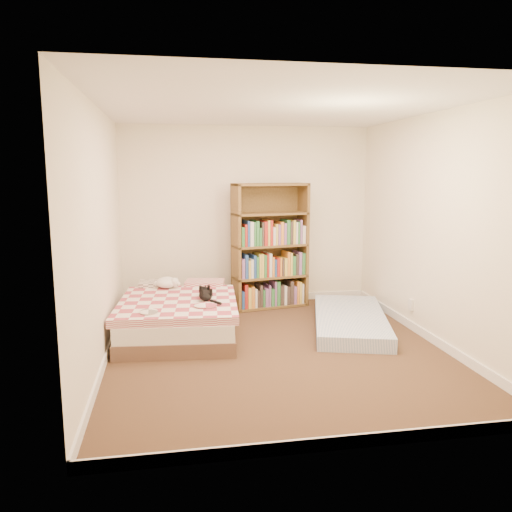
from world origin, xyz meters
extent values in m
cube|color=#452E1D|center=(0.00, 0.00, 0.00)|extent=(3.50, 4.00, 0.01)
cube|color=white|center=(0.00, 0.00, 2.50)|extent=(3.50, 4.00, 0.01)
cube|color=white|center=(0.00, 2.00, 1.25)|extent=(3.50, 0.01, 2.50)
cube|color=white|center=(0.00, -2.00, 1.25)|extent=(3.50, 0.01, 2.50)
cube|color=white|center=(-1.75, 0.00, 1.25)|extent=(0.01, 4.00, 2.50)
cube|color=white|center=(1.75, 0.00, 1.25)|extent=(0.01, 4.00, 2.50)
cube|color=white|center=(0.00, 1.99, 0.05)|extent=(3.50, 0.02, 0.10)
cube|color=white|center=(0.00, -1.99, 0.05)|extent=(3.50, 0.02, 0.10)
cube|color=white|center=(-1.74, 0.00, 0.05)|extent=(0.02, 4.00, 0.10)
cube|color=white|center=(1.74, 0.00, 0.05)|extent=(0.02, 4.00, 0.10)
cube|color=white|center=(1.74, 0.40, 0.30)|extent=(0.03, 0.09, 0.13)
cube|color=brown|center=(-1.00, 0.73, 0.08)|extent=(1.39, 1.88, 0.16)
cube|color=silver|center=(-1.00, 0.73, 0.25)|extent=(1.36, 1.84, 0.18)
cube|color=#A83E4C|center=(-1.00, 0.73, 0.38)|extent=(1.43, 1.57, 0.09)
cube|color=slate|center=(-1.30, 1.40, 0.41)|extent=(0.52, 0.35, 0.13)
cube|color=#A83E4C|center=(-0.71, 1.40, 0.41)|extent=(0.52, 0.35, 0.13)
cube|color=#4E361B|center=(-0.22, 1.69, 0.86)|extent=(0.10, 0.35, 1.72)
cube|color=#4E361B|center=(0.77, 1.69, 0.86)|extent=(0.10, 0.35, 1.72)
cube|color=#4E361B|center=(0.27, 1.85, 0.86)|extent=(1.02, 0.21, 1.72)
cube|color=#4E361B|center=(0.27, 1.69, 0.02)|extent=(1.08, 0.52, 0.03)
cube|color=#4E361B|center=(0.27, 1.69, 0.87)|extent=(1.08, 0.52, 0.03)
cube|color=#4E361B|center=(0.27, 1.69, 1.70)|extent=(1.08, 0.52, 0.03)
cube|color=#6F8CBA|center=(1.05, 0.61, 0.08)|extent=(1.30, 1.99, 0.16)
ellipsoid|color=black|center=(-0.70, 0.55, 0.48)|extent=(0.16, 0.35, 0.11)
sphere|color=black|center=(-0.70, 0.74, 0.49)|extent=(0.11, 0.11, 0.10)
cone|color=black|center=(-0.73, 0.77, 0.54)|extent=(0.04, 0.04, 0.04)
cone|color=black|center=(-0.67, 0.77, 0.54)|extent=(0.04, 0.04, 0.04)
cylinder|color=black|center=(-0.62, 0.33, 0.45)|extent=(0.04, 0.19, 0.04)
ellipsoid|color=white|center=(-1.14, 1.24, 0.50)|extent=(0.32, 0.34, 0.14)
sphere|color=white|center=(-1.06, 1.16, 0.51)|extent=(0.13, 0.13, 0.11)
sphere|color=white|center=(-1.02, 1.12, 0.50)|extent=(0.06, 0.06, 0.05)
sphere|color=white|center=(-1.26, 1.30, 0.48)|extent=(0.08, 0.08, 0.06)
camera|label=1|loc=(-1.08, -4.97, 1.86)|focal=35.00mm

